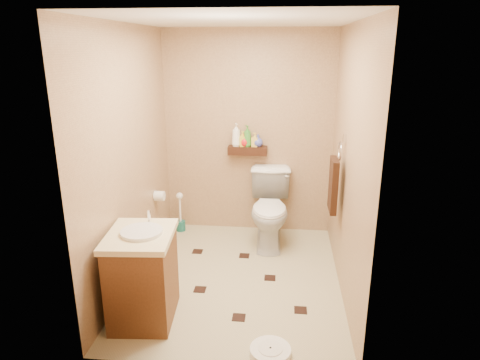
# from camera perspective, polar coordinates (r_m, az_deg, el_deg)

# --- Properties ---
(ground) EXTENTS (2.50, 2.50, 0.00)m
(ground) POSITION_cam_1_polar(r_m,az_deg,el_deg) (4.35, -0.44, -12.94)
(ground) COLOR #BCB089
(ground) RESTS_ON ground
(wall_back) EXTENTS (2.00, 0.04, 2.40)m
(wall_back) POSITION_cam_1_polar(r_m,az_deg,el_deg) (5.09, 1.10, 6.14)
(wall_back) COLOR tan
(wall_back) RESTS_ON ground
(wall_front) EXTENTS (2.00, 0.04, 2.40)m
(wall_front) POSITION_cam_1_polar(r_m,az_deg,el_deg) (2.70, -3.46, -4.29)
(wall_front) COLOR tan
(wall_front) RESTS_ON ground
(wall_left) EXTENTS (0.04, 2.50, 2.40)m
(wall_left) POSITION_cam_1_polar(r_m,az_deg,el_deg) (4.11, -14.49, 2.82)
(wall_left) COLOR tan
(wall_left) RESTS_ON ground
(wall_right) EXTENTS (0.04, 2.50, 2.40)m
(wall_right) POSITION_cam_1_polar(r_m,az_deg,el_deg) (3.90, 14.28, 2.06)
(wall_right) COLOR tan
(wall_right) RESTS_ON ground
(ceiling) EXTENTS (2.00, 2.50, 0.02)m
(ceiling) POSITION_cam_1_polar(r_m,az_deg,el_deg) (3.75, -0.53, 20.51)
(ceiling) COLOR silver
(ceiling) RESTS_ON wall_back
(wall_shelf) EXTENTS (0.46, 0.14, 0.10)m
(wall_shelf) POSITION_cam_1_polar(r_m,az_deg,el_deg) (5.05, 1.01, 3.96)
(wall_shelf) COLOR #341A0E
(wall_shelf) RESTS_ON wall_back
(floor_accents) EXTENTS (1.22, 1.27, 0.01)m
(floor_accents) POSITION_cam_1_polar(r_m,az_deg,el_deg) (4.29, 0.02, -13.32)
(floor_accents) COLOR black
(floor_accents) RESTS_ON ground
(toilet) EXTENTS (0.50, 0.84, 0.84)m
(toilet) POSITION_cam_1_polar(r_m,az_deg,el_deg) (4.90, 4.04, -3.90)
(toilet) COLOR white
(toilet) RESTS_ON ground
(vanity) EXTENTS (0.57, 0.67, 0.89)m
(vanity) POSITION_cam_1_polar(r_m,az_deg,el_deg) (3.69, -12.84, -12.23)
(vanity) COLOR brown
(vanity) RESTS_ON ground
(bathroom_scale) EXTENTS (0.40, 0.40, 0.06)m
(bathroom_scale) POSITION_cam_1_polar(r_m,az_deg,el_deg) (3.43, 4.07, -21.84)
(bathroom_scale) COLOR white
(bathroom_scale) RESTS_ON ground
(toilet_brush) EXTENTS (0.11, 0.11, 0.50)m
(toilet_brush) POSITION_cam_1_polar(r_m,az_deg,el_deg) (5.35, -7.95, -4.95)
(toilet_brush) COLOR #186056
(toilet_brush) RESTS_ON ground
(towel_ring) EXTENTS (0.12, 0.30, 0.76)m
(towel_ring) POSITION_cam_1_polar(r_m,az_deg,el_deg) (4.20, 12.40, -0.35)
(towel_ring) COLOR silver
(towel_ring) RESTS_ON wall_right
(toilet_paper) EXTENTS (0.12, 0.11, 0.12)m
(toilet_paper) POSITION_cam_1_polar(r_m,az_deg,el_deg) (4.85, -10.70, -2.09)
(toilet_paper) COLOR white
(toilet_paper) RESTS_ON wall_left
(bottle_a) EXTENTS (0.14, 0.14, 0.27)m
(bottle_a) POSITION_cam_1_polar(r_m,az_deg,el_deg) (5.03, -0.51, 6.05)
(bottle_a) COLOR white
(bottle_a) RESTS_ON wall_shelf
(bottle_b) EXTENTS (0.10, 0.10, 0.18)m
(bottle_b) POSITION_cam_1_polar(r_m,az_deg,el_deg) (5.03, 0.34, 5.52)
(bottle_b) COLOR gold
(bottle_b) RESTS_ON wall_shelf
(bottle_c) EXTENTS (0.16, 0.16, 0.15)m
(bottle_c) POSITION_cam_1_polar(r_m,az_deg,el_deg) (5.03, 0.59, 5.35)
(bottle_c) COLOR red
(bottle_c) RESTS_ON wall_shelf
(bottle_d) EXTENTS (0.13, 0.13, 0.25)m
(bottle_d) POSITION_cam_1_polar(r_m,az_deg,el_deg) (5.02, 0.99, 5.89)
(bottle_d) COLOR #3D8F2F
(bottle_d) RESTS_ON wall_shelf
(bottle_e) EXTENTS (0.09, 0.09, 0.16)m
(bottle_e) POSITION_cam_1_polar(r_m,az_deg,el_deg) (5.02, 2.02, 5.40)
(bottle_e) COLOR #E9C54D
(bottle_e) RESTS_ON wall_shelf
(bottle_f) EXTENTS (0.14, 0.14, 0.15)m
(bottle_f) POSITION_cam_1_polar(r_m,az_deg,el_deg) (5.02, 2.42, 5.29)
(bottle_f) COLOR #4752B2
(bottle_f) RESTS_ON wall_shelf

